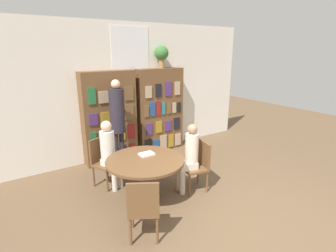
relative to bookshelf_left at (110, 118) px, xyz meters
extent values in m
plane|color=brown|center=(0.64, -3.29, -0.99)|extent=(16.00, 16.00, 0.00)
cube|color=silver|center=(0.64, 0.19, 0.51)|extent=(6.40, 0.06, 3.00)
cube|color=white|center=(0.64, 0.16, 1.36)|extent=(0.90, 0.01, 1.10)
cube|color=brown|center=(0.00, 0.00, 0.00)|extent=(1.17, 0.32, 1.99)
cube|color=black|center=(-0.43, -0.17, -0.81)|extent=(0.13, 0.02, 0.26)
cube|color=#236638|center=(-0.20, -0.17, -0.76)|extent=(0.14, 0.02, 0.34)
cube|color=#236638|center=(0.00, -0.17, -0.79)|extent=(0.17, 0.02, 0.28)
cube|color=black|center=(0.21, -0.17, -0.78)|extent=(0.13, 0.02, 0.31)
cube|color=maroon|center=(0.43, -0.17, -0.79)|extent=(0.13, 0.02, 0.29)
cube|color=#236638|center=(-0.44, -0.17, -0.36)|extent=(0.13, 0.02, 0.28)
cube|color=maroon|center=(-0.21, -0.17, -0.37)|extent=(0.15, 0.02, 0.26)
cube|color=olive|center=(-0.01, -0.17, -0.34)|extent=(0.13, 0.02, 0.33)
cube|color=olive|center=(0.21, -0.17, -0.34)|extent=(0.13, 0.02, 0.32)
cube|color=maroon|center=(0.42, -0.17, -0.34)|extent=(0.18, 0.02, 0.32)
cube|color=#4C2D6B|center=(-0.40, -0.17, 0.05)|extent=(0.18, 0.02, 0.24)
cube|color=olive|center=(-0.13, -0.17, 0.05)|extent=(0.22, 0.02, 0.24)
cube|color=maroon|center=(0.13, -0.17, 0.10)|extent=(0.21, 0.02, 0.34)
cube|color=brown|center=(0.40, -0.17, 0.11)|extent=(0.20, 0.02, 0.35)
cube|color=#236638|center=(-0.40, -0.17, 0.54)|extent=(0.16, 0.02, 0.34)
cube|color=tan|center=(-0.14, -0.17, 0.49)|extent=(0.23, 0.02, 0.24)
cube|color=maroon|center=(0.12, -0.17, 0.52)|extent=(0.23, 0.02, 0.31)
cube|color=brown|center=(0.41, -0.17, 0.51)|extent=(0.20, 0.02, 0.30)
cube|color=brown|center=(1.28, 0.00, 0.00)|extent=(1.17, 0.32, 1.99)
cube|color=black|center=(0.86, -0.17, -0.78)|extent=(0.18, 0.02, 0.32)
cube|color=navy|center=(1.07, -0.17, -0.80)|extent=(0.16, 0.02, 0.27)
cube|color=tan|center=(1.28, -0.17, -0.76)|extent=(0.18, 0.02, 0.34)
cube|color=olive|center=(1.51, -0.17, -0.77)|extent=(0.14, 0.02, 0.32)
cube|color=tan|center=(1.72, -0.17, -0.78)|extent=(0.17, 0.02, 0.30)
cube|color=#4C2D6B|center=(0.89, -0.17, -0.36)|extent=(0.15, 0.02, 0.28)
cube|color=olive|center=(1.15, -0.17, -0.36)|extent=(0.17, 0.02, 0.28)
cube|color=#4C2D6B|center=(1.42, -0.17, -0.37)|extent=(0.18, 0.02, 0.25)
cube|color=black|center=(1.68, -0.17, -0.35)|extent=(0.17, 0.02, 0.30)
cube|color=brown|center=(0.83, -0.17, 0.07)|extent=(0.12, 0.02, 0.27)
cube|color=navy|center=(0.99, -0.17, 0.10)|extent=(0.13, 0.02, 0.33)
cube|color=maroon|center=(1.14, -0.17, 0.10)|extent=(0.11, 0.02, 0.34)
cube|color=#2D707A|center=(1.29, -0.17, 0.08)|extent=(0.09, 0.02, 0.29)
cube|color=brown|center=(1.45, -0.17, 0.07)|extent=(0.12, 0.02, 0.28)
cube|color=tan|center=(1.59, -0.17, 0.06)|extent=(0.10, 0.02, 0.25)
cube|color=black|center=(1.74, -0.17, 0.05)|extent=(0.09, 0.02, 0.24)
cube|color=tan|center=(0.89, -0.17, 0.50)|extent=(0.16, 0.02, 0.27)
cube|color=black|center=(1.15, -0.17, 0.52)|extent=(0.15, 0.02, 0.30)
cube|color=#4C2D6B|center=(1.42, -0.17, 0.53)|extent=(0.18, 0.02, 0.34)
cube|color=tan|center=(1.68, -0.17, 0.52)|extent=(0.15, 0.02, 0.31)
cylinder|color=#997047|center=(1.35, 0.00, 1.11)|extent=(0.14, 0.14, 0.21)
sphere|color=#387033|center=(1.35, 0.00, 1.34)|extent=(0.32, 0.32, 0.32)
cylinder|color=brown|center=(-0.14, -1.84, -0.98)|extent=(0.44, 0.44, 0.03)
cylinder|color=brown|center=(-0.14, -1.84, -0.64)|extent=(0.12, 0.12, 0.65)
cylinder|color=brown|center=(-0.14, -1.84, -0.29)|extent=(1.26, 1.26, 0.04)
cube|color=brown|center=(-0.59, -2.61, -0.58)|extent=(0.55, 0.55, 0.04)
cube|color=brown|center=(-0.68, -2.77, -0.33)|extent=(0.36, 0.23, 0.45)
cylinder|color=brown|center=(-0.65, -2.38, -0.80)|extent=(0.04, 0.04, 0.40)
cylinder|color=brown|center=(-0.36, -2.55, -0.80)|extent=(0.04, 0.04, 0.40)
cylinder|color=brown|center=(-0.83, -2.67, -0.80)|extent=(0.04, 0.04, 0.40)
cylinder|color=brown|center=(-0.53, -2.85, -0.80)|extent=(0.04, 0.04, 0.40)
cube|color=brown|center=(-0.50, -1.03, -0.58)|extent=(0.53, 0.53, 0.04)
cube|color=brown|center=(-0.57, -0.86, -0.33)|extent=(0.38, 0.19, 0.45)
cylinder|color=brown|center=(-0.28, -1.12, -0.80)|extent=(0.04, 0.04, 0.40)
cylinder|color=brown|center=(-0.59, -1.25, -0.80)|extent=(0.04, 0.04, 0.40)
cylinder|color=brown|center=(-0.41, -0.80, -0.80)|extent=(0.04, 0.04, 0.40)
cylinder|color=brown|center=(-0.73, -0.94, -0.80)|extent=(0.04, 0.04, 0.40)
cube|color=brown|center=(0.73, -2.03, -0.58)|extent=(0.48, 0.48, 0.04)
cube|color=brown|center=(0.90, -2.07, -0.33)|extent=(0.12, 0.40, 0.45)
cylinder|color=brown|center=(0.53, -2.16, -0.80)|extent=(0.04, 0.04, 0.40)
cylinder|color=brown|center=(0.60, -1.83, -0.80)|extent=(0.04, 0.04, 0.40)
cylinder|color=brown|center=(0.86, -2.24, -0.80)|extent=(0.04, 0.04, 0.40)
cylinder|color=brown|center=(0.93, -1.90, -0.80)|extent=(0.04, 0.04, 0.40)
cube|color=beige|center=(-0.45, -1.16, -0.50)|extent=(0.36, 0.39, 0.12)
cylinder|color=beige|center=(-0.48, -1.08, -0.19)|extent=(0.25, 0.25, 0.50)
sphere|color=#DBB293|center=(-0.48, -1.08, 0.15)|extent=(0.19, 0.19, 0.19)
cylinder|color=beige|center=(-0.34, -1.23, -0.78)|extent=(0.10, 0.10, 0.44)
cylinder|color=beige|center=(-0.46, -1.29, -0.78)|extent=(0.10, 0.10, 0.44)
cube|color=beige|center=(0.59, -2.00, -0.50)|extent=(0.36, 0.29, 0.12)
cylinder|color=beige|center=(0.67, -2.02, -0.19)|extent=(0.23, 0.23, 0.50)
sphere|color=#A37A5B|center=(0.67, -2.02, 0.15)|extent=(0.17, 0.17, 0.17)
cylinder|color=beige|center=(0.47, -2.04, -0.78)|extent=(0.10, 0.10, 0.44)
cylinder|color=beige|center=(0.49, -1.92, -0.78)|extent=(0.10, 0.10, 0.44)
cylinder|color=#28232D|center=(-0.09, -0.51, -0.59)|extent=(0.10, 0.10, 0.81)
cylinder|color=#28232D|center=(0.04, -0.51, -0.59)|extent=(0.10, 0.10, 0.81)
cylinder|color=#28232D|center=(-0.03, -0.51, 0.25)|extent=(0.30, 0.30, 0.88)
sphere|color=#DBB293|center=(-0.03, -0.51, 0.78)|extent=(0.18, 0.18, 0.18)
cylinder|color=#28232D|center=(0.06, -0.24, 0.47)|extent=(0.07, 0.30, 0.07)
cube|color=silver|center=(-0.03, -1.70, -0.26)|extent=(0.24, 0.18, 0.03)
camera|label=1|loc=(-1.98, -5.28, 1.43)|focal=28.00mm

